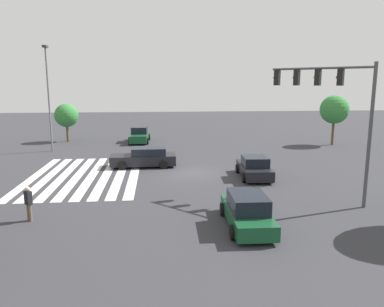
% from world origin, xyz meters
% --- Properties ---
extents(ground_plane, '(112.70, 112.70, 0.00)m').
position_xyz_m(ground_plane, '(0.00, 0.00, 0.00)').
color(ground_plane, '#333338').
extents(crosswalk_markings, '(11.64, 7.25, 0.01)m').
position_xyz_m(crosswalk_markings, '(0.00, -7.35, 0.00)').
color(crosswalk_markings, silver).
rests_on(crosswalk_markings, ground_plane).
extents(traffic_signal_mast, '(3.95, 3.95, 7.23)m').
position_xyz_m(traffic_signal_mast, '(6.66, 6.66, 5.43)').
color(traffic_signal_mast, '#47474C').
rests_on(traffic_signal_mast, ground_plane).
extents(car_0, '(4.26, 2.19, 1.45)m').
position_xyz_m(car_0, '(1.55, 4.04, 0.66)').
color(car_0, black).
rests_on(car_0, ground_plane).
extents(car_1, '(4.54, 2.03, 1.50)m').
position_xyz_m(car_1, '(10.01, 1.50, 0.69)').
color(car_1, '#144728').
rests_on(car_1, ground_plane).
extents(car_2, '(2.19, 4.88, 1.45)m').
position_xyz_m(car_2, '(-2.44, -3.37, 0.69)').
color(car_2, black).
rests_on(car_2, ground_plane).
extents(car_3, '(4.76, 2.20, 1.64)m').
position_xyz_m(car_3, '(-14.40, -4.28, 0.75)').
color(car_3, '#144728').
rests_on(car_3, ground_plane).
extents(pedestrian, '(0.41, 0.41, 1.63)m').
position_xyz_m(pedestrian, '(8.45, -8.27, 0.90)').
color(pedestrian, brown).
rests_on(pedestrian, ground_plane).
extents(street_light_pole_a, '(0.80, 0.36, 9.48)m').
position_xyz_m(street_light_pole_a, '(-9.74, -12.09, 5.56)').
color(street_light_pole_a, slate).
rests_on(street_light_pole_a, ground_plane).
extents(tree_corner_a, '(2.85, 2.85, 5.02)m').
position_xyz_m(tree_corner_a, '(-10.80, 15.36, 3.58)').
color(tree_corner_a, brown).
rests_on(tree_corner_a, ground_plane).
extents(tree_corner_b, '(2.47, 2.47, 4.06)m').
position_xyz_m(tree_corner_b, '(-15.46, -11.98, 2.81)').
color(tree_corner_b, brown).
rests_on(tree_corner_b, ground_plane).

